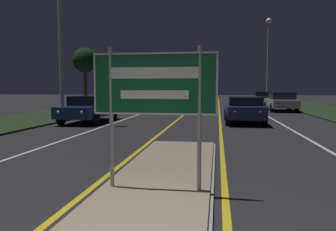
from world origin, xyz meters
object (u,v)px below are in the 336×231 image
Objects in this scene: highway_sign at (154,90)px; car_approaching_0 at (90,108)px; car_receding_1 at (281,101)px; car_receding_2 at (262,98)px; car_approaching_1 at (170,101)px; car_receding_0 at (244,109)px; streetlight_right_far at (268,44)px; car_approaching_2 at (163,96)px.

car_approaching_0 is at bearing 116.98° from highway_sign.
car_receding_1 reaches higher than car_receding_2.
highway_sign is at bearing -105.70° from car_receding_1.
car_approaching_1 is at bearing 69.98° from car_approaching_0.
car_approaching_0 is at bearing -139.27° from car_receding_1.
car_receding_0 is at bearing 78.56° from highway_sign.
streetlight_right_far is at bearing 61.70° from car_approaching_0.
highway_sign is at bearing -80.69° from car_approaching_2.
car_receding_2 is at bearing 89.83° from car_receding_1.
highway_sign reaches higher than car_receding_2.
car_receding_0 is 0.95× the size of car_receding_1.
car_approaching_0 is 24.23m from car_approaching_2.
highway_sign reaches higher than car_approaching_1.
highway_sign is at bearing -101.15° from streetlight_right_far.
car_receding_1 is at bearing 40.73° from car_approaching_0.
car_approaching_0 is at bearing -118.30° from streetlight_right_far.
car_receding_1 is at bearing 69.13° from car_receding_0.
car_receding_1 is 1.13× the size of car_approaching_1.
car_receding_2 is at bearing 61.09° from car_approaching_0.
car_receding_0 is at bearing -99.95° from car_receding_2.
car_approaching_0 is at bearing -174.96° from car_receding_0.
car_receding_0 is 0.98× the size of car_approaching_2.
car_approaching_0 is (-11.51, -9.91, -0.04)m from car_receding_1.
car_approaching_1 is (-8.49, -12.52, 0.04)m from car_receding_2.
car_approaching_1 is (-4.95, 7.67, 0.04)m from car_receding_0.
highway_sign is 35.76m from car_approaching_2.
car_approaching_2 is (-11.70, 3.34, 0.04)m from car_receding_2.
car_approaching_2 is at bearing 101.45° from car_approaching_1.
car_approaching_2 is (-12.46, 1.39, -6.01)m from streetlight_right_far.
streetlight_right_far is at bearing 86.49° from car_receding_1.
car_approaching_2 is (-5.78, 35.27, -1.00)m from highway_sign.
streetlight_right_far is 13.91m from car_approaching_2.
streetlight_right_far is 2.12× the size of car_approaching_0.
car_receding_0 is (2.38, 11.75, -1.04)m from highway_sign.
car_receding_1 is at bearing 10.29° from car_approaching_1.
car_approaching_2 reaches higher than car_approaching_1.
car_receding_2 reaches higher than car_receding_0.
highway_sign is 0.54× the size of car_receding_0.
car_receding_2 is at bearing 80.05° from car_receding_0.
highway_sign reaches higher than car_receding_0.
car_approaching_1 reaches higher than car_receding_2.
streetlight_right_far is 18.20m from car_approaching_1.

